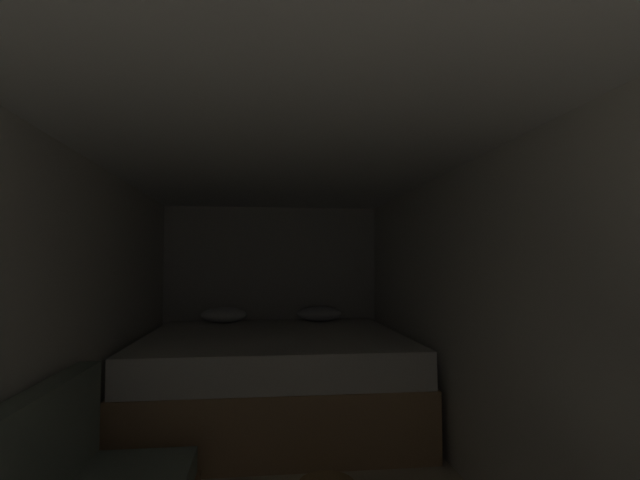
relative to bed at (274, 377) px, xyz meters
name	(u,v)px	position (x,y,z in m)	size (l,w,h in m)	color
wall_back	(272,297)	(0.00, 1.10, 0.60)	(2.38, 0.05, 1.95)	silver
wall_left	(43,336)	(-1.17, -1.65, 0.60)	(0.05, 5.46, 1.95)	silver
wall_right	(497,328)	(1.17, -1.65, 0.60)	(0.05, 5.46, 1.95)	silver
ceiling_slab	(283,141)	(0.00, -1.65, 1.60)	(2.38, 5.46, 0.05)	white
bed	(274,377)	(0.00, 0.00, 0.00)	(2.16, 2.08, 0.90)	tan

